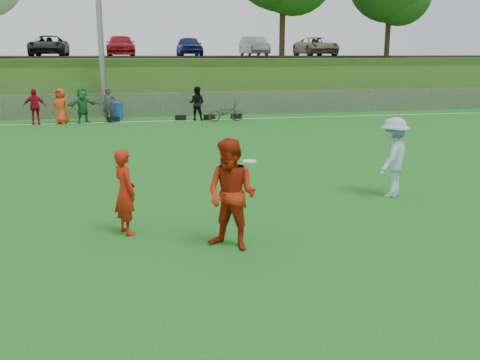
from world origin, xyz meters
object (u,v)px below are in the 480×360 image
object	(u,v)px
player_red_left	(125,192)
frisbee	(249,161)
player_blue	(393,157)
recycling_bin	(117,111)
player_red_center	(232,195)
bicycle	(226,112)

from	to	relation	value
player_red_left	frisbee	size ratio (longest dim) A/B	5.82
player_blue	recycling_bin	distance (m)	17.90
player_blue	recycling_bin	world-z (taller)	player_blue
player_red_left	recycling_bin	distance (m)	18.11
player_red_center	frisbee	xyz separation A→B (m)	(0.59, 1.21, 0.33)
player_red_center	frisbee	world-z (taller)	player_red_center
player_red_center	bicycle	distance (m)	17.86
player_red_left	recycling_bin	bearing A→B (deg)	-23.24
frisbee	recycling_bin	world-z (taller)	frisbee
player_blue	bicycle	world-z (taller)	player_blue
player_red_left	player_red_center	xyz separation A→B (m)	(1.80, -1.20, 0.16)
player_red_center	recycling_bin	xyz separation A→B (m)	(-2.13, 19.30, -0.54)
player_red_center	frisbee	distance (m)	1.39
player_red_center	recycling_bin	bearing A→B (deg)	136.22
bicycle	frisbee	bearing A→B (deg)	173.31
player_red_center	recycling_bin	distance (m)	19.42
player_red_left	bicycle	bearing A→B (deg)	-41.29
player_red_left	frisbee	bearing A→B (deg)	-113.94
player_red_left	bicycle	xyz separation A→B (m)	(5.01, 16.36, -0.37)
player_red_left	player_red_center	size ratio (longest dim) A/B	0.84
player_red_left	recycling_bin	world-z (taller)	player_red_left
player_blue	frisbee	distance (m)	4.12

